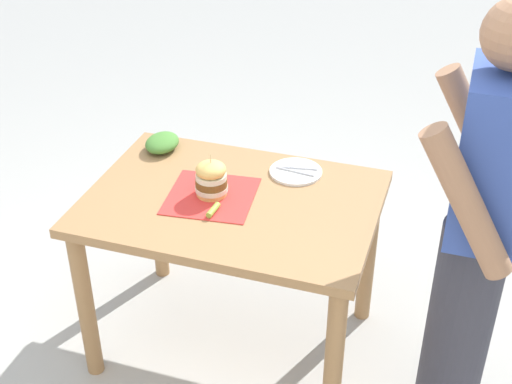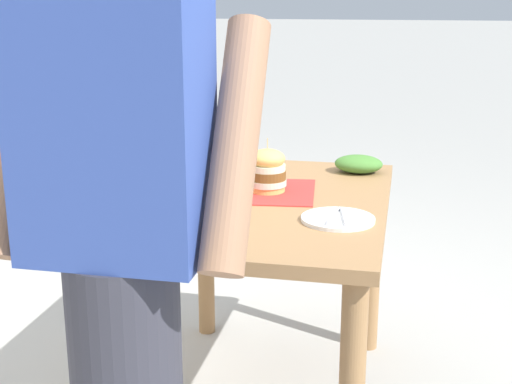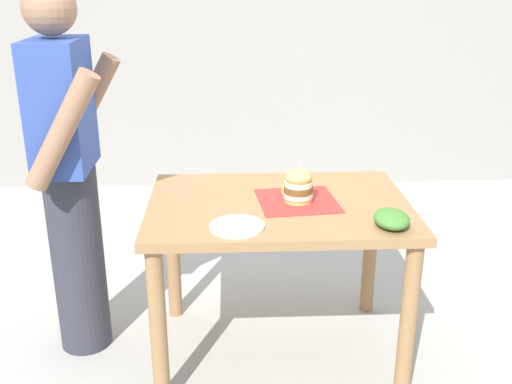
# 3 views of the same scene
# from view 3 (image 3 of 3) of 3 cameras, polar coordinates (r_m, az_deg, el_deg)

# --- Properties ---
(ground_plane) EXTENTS (80.00, 80.00, 0.00)m
(ground_plane) POSITION_cam_3_polar(r_m,az_deg,el_deg) (2.99, 1.98, -14.76)
(ground_plane) COLOR #ADAAA3
(patio_table) EXTENTS (0.82, 1.14, 0.77)m
(patio_table) POSITION_cam_3_polar(r_m,az_deg,el_deg) (2.68, 2.14, -3.49)
(patio_table) COLOR #9E7247
(patio_table) RESTS_ON ground
(serving_paper) EXTENTS (0.37, 0.37, 0.00)m
(serving_paper) POSITION_cam_3_polar(r_m,az_deg,el_deg) (2.65, 3.96, -0.84)
(serving_paper) COLOR red
(serving_paper) RESTS_ON patio_table
(sandwich) EXTENTS (0.13, 0.13, 0.18)m
(sandwich) POSITION_cam_3_polar(r_m,az_deg,el_deg) (2.61, 4.05, 0.61)
(sandwich) COLOR #E5B25B
(sandwich) RESTS_ON serving_paper
(pickle_spear) EXTENTS (0.09, 0.03, 0.02)m
(pickle_spear) POSITION_cam_3_polar(r_m,az_deg,el_deg) (2.74, 2.65, 0.26)
(pickle_spear) COLOR #8EA83D
(pickle_spear) RESTS_ON serving_paper
(side_plate_with_forks) EXTENTS (0.22, 0.22, 0.02)m
(side_plate_with_forks) POSITION_cam_3_polar(r_m,az_deg,el_deg) (2.37, -1.83, -3.27)
(side_plate_with_forks) COLOR white
(side_plate_with_forks) RESTS_ON patio_table
(side_salad) EXTENTS (0.18, 0.14, 0.07)m
(side_salad) POSITION_cam_3_polar(r_m,az_deg,el_deg) (2.43, 12.80, -2.50)
(side_salad) COLOR #477F33
(side_salad) RESTS_ON patio_table
(diner_across_table) EXTENTS (0.55, 0.35, 1.69)m
(diner_across_table) POSITION_cam_3_polar(r_m,az_deg,el_deg) (2.78, -17.38, 1.85)
(diner_across_table) COLOR #33333D
(diner_across_table) RESTS_ON ground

